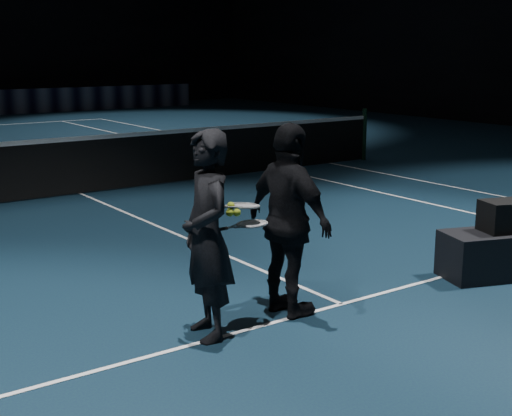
{
  "coord_description": "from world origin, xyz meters",
  "views": [
    {
      "loc": [
        -4.31,
        -11.08,
        2.34
      ],
      "look_at": [
        -0.92,
        -6.3,
        1.03
      ],
      "focal_mm": 50.0,
      "sensor_mm": 36.0,
      "label": 1
    }
  ],
  "objects_px": {
    "racket_upper": "(245,206)",
    "tennis_balls": "(233,211)",
    "racket_lower": "(252,224)",
    "player_a": "(207,236)",
    "player_b": "(289,221)"
  },
  "relations": [
    {
      "from": "player_b",
      "to": "tennis_balls",
      "type": "bearing_deg",
      "value": 86.98
    },
    {
      "from": "tennis_balls",
      "to": "racket_upper",
      "type": "bearing_deg",
      "value": 14.2
    },
    {
      "from": "tennis_balls",
      "to": "player_b",
      "type": "bearing_deg",
      "value": 0.15
    },
    {
      "from": "player_a",
      "to": "racket_upper",
      "type": "relative_size",
      "value": 2.54
    },
    {
      "from": "racket_lower",
      "to": "tennis_balls",
      "type": "height_order",
      "value": "tennis_balls"
    },
    {
      "from": "player_a",
      "to": "tennis_balls",
      "type": "relative_size",
      "value": 14.39
    },
    {
      "from": "racket_upper",
      "to": "tennis_balls",
      "type": "relative_size",
      "value": 5.67
    },
    {
      "from": "player_b",
      "to": "racket_upper",
      "type": "distance_m",
      "value": 0.49
    },
    {
      "from": "racket_upper",
      "to": "racket_lower",
      "type": "bearing_deg",
      "value": -42.66
    },
    {
      "from": "player_b",
      "to": "racket_upper",
      "type": "bearing_deg",
      "value": 82.38
    },
    {
      "from": "player_b",
      "to": "racket_lower",
      "type": "bearing_deg",
      "value": 87.46
    },
    {
      "from": "tennis_balls",
      "to": "racket_lower",
      "type": "bearing_deg",
      "value": -0.84
    },
    {
      "from": "racket_upper",
      "to": "tennis_balls",
      "type": "distance_m",
      "value": 0.15
    },
    {
      "from": "player_a",
      "to": "racket_upper",
      "type": "xyz_separation_m",
      "value": [
        0.4,
        0.04,
        0.19
      ]
    },
    {
      "from": "racket_lower",
      "to": "racket_upper",
      "type": "bearing_deg",
      "value": 141.34
    }
  ]
}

